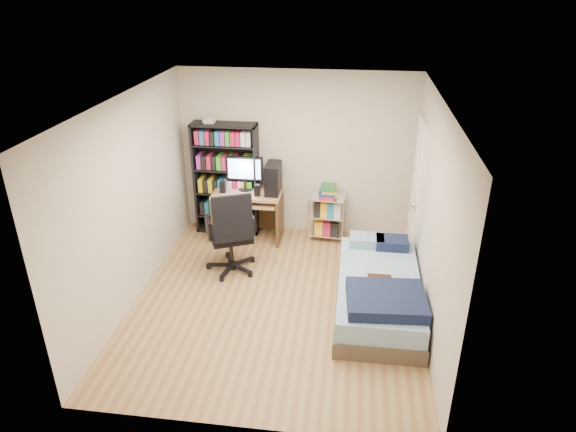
# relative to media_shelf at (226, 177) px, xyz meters

# --- Properties ---
(room) EXTENTS (3.58, 4.08, 2.58)m
(room) POSITION_rel_media_shelf_xyz_m (1.06, -1.84, 0.36)
(room) COLOR #A28251
(room) RESTS_ON ground
(media_shelf) EXTENTS (0.97, 0.32, 1.80)m
(media_shelf) POSITION_rel_media_shelf_xyz_m (0.00, 0.00, 0.00)
(media_shelf) COLOR black
(media_shelf) RESTS_ON room
(computer_desk) EXTENTS (1.01, 0.59, 1.28)m
(computer_desk) POSITION_rel_media_shelf_xyz_m (0.47, -0.18, -0.20)
(computer_desk) COLOR tan
(computer_desk) RESTS_ON room
(office_chair) EXTENTS (0.93, 0.93, 1.19)m
(office_chair) POSITION_rel_media_shelf_xyz_m (0.34, -1.21, -0.51)
(office_chair) COLOR black
(office_chair) RESTS_ON room
(wire_cart) EXTENTS (0.56, 0.42, 0.86)m
(wire_cart) POSITION_rel_media_shelf_xyz_m (1.56, -0.08, -0.33)
(wire_cart) COLOR white
(wire_cart) RESTS_ON room
(bed) EXTENTS (1.00, 1.99, 0.57)m
(bed) POSITION_rel_media_shelf_xyz_m (2.29, -1.86, -0.64)
(bed) COLOR brown
(bed) RESTS_ON room
(door) EXTENTS (0.12, 0.80, 2.00)m
(door) POSITION_rel_media_shelf_xyz_m (2.78, -0.49, 0.11)
(door) COLOR white
(door) RESTS_ON room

